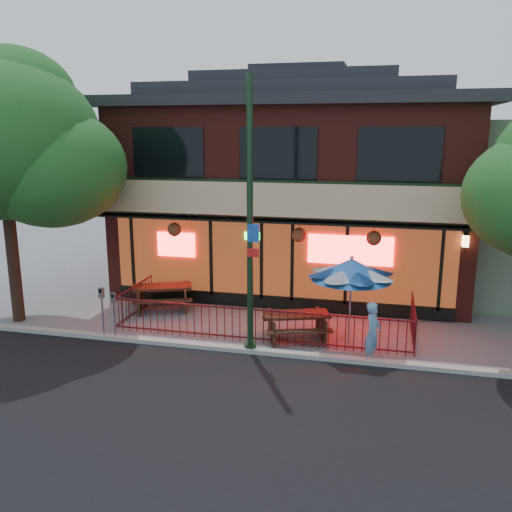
{
  "coord_description": "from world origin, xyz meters",
  "views": [
    {
      "loc": [
        3.24,
        -13.37,
        5.66
      ],
      "look_at": [
        -0.41,
        2.0,
        2.02
      ],
      "focal_mm": 38.0,
      "sensor_mm": 36.0,
      "label": 1
    }
  ],
  "objects_px": {
    "street_light": "(250,234)",
    "street_tree_left": "(3,131)",
    "pedestrian": "(373,332)",
    "parking_meter_near": "(114,308)",
    "patio_umbrella": "(351,269)",
    "parking_meter_far": "(102,304)",
    "picnic_table_right": "(297,322)",
    "picnic_table_left": "(162,294)"
  },
  "relations": [
    {
      "from": "street_light",
      "to": "street_tree_left",
      "type": "distance_m",
      "value": 7.91
    },
    {
      "from": "street_light",
      "to": "pedestrian",
      "type": "relative_size",
      "value": 4.5
    },
    {
      "from": "pedestrian",
      "to": "picnic_table_right",
      "type": "bearing_deg",
      "value": 81.81
    },
    {
      "from": "pedestrian",
      "to": "parking_meter_far",
      "type": "height_order",
      "value": "pedestrian"
    },
    {
      "from": "picnic_table_left",
      "to": "parking_meter_near",
      "type": "distance_m",
      "value": 2.8
    },
    {
      "from": "pedestrian",
      "to": "parking_meter_far",
      "type": "distance_m",
      "value": 7.34
    },
    {
      "from": "pedestrian",
      "to": "picnic_table_left",
      "type": "bearing_deg",
      "value": 87.28
    },
    {
      "from": "picnic_table_right",
      "to": "patio_umbrella",
      "type": "xyz_separation_m",
      "value": [
        1.44,
        0.0,
        1.61
      ]
    },
    {
      "from": "street_tree_left",
      "to": "pedestrian",
      "type": "height_order",
      "value": "street_tree_left"
    },
    {
      "from": "street_light",
      "to": "patio_umbrella",
      "type": "bearing_deg",
      "value": 23.9
    },
    {
      "from": "street_tree_left",
      "to": "picnic_table_left",
      "type": "distance_m",
      "value": 6.7
    },
    {
      "from": "picnic_table_right",
      "to": "parking_meter_far",
      "type": "distance_m",
      "value": 5.41
    },
    {
      "from": "parking_meter_near",
      "to": "picnic_table_right",
      "type": "bearing_deg",
      "value": 13.55
    },
    {
      "from": "street_light",
      "to": "parking_meter_far",
      "type": "xyz_separation_m",
      "value": [
        -4.2,
        -0.08,
        -2.14
      ]
    },
    {
      "from": "street_light",
      "to": "patio_umbrella",
      "type": "xyz_separation_m",
      "value": [
        2.49,
        1.1,
        -1.04
      ]
    },
    {
      "from": "street_light",
      "to": "street_tree_left",
      "type": "xyz_separation_m",
      "value": [
        -7.46,
        0.79,
        2.52
      ]
    },
    {
      "from": "parking_meter_near",
      "to": "street_light",
      "type": "bearing_deg",
      "value": 1.15
    },
    {
      "from": "street_light",
      "to": "street_tree_left",
      "type": "relative_size",
      "value": 0.87
    },
    {
      "from": "picnic_table_left",
      "to": "patio_umbrella",
      "type": "relative_size",
      "value": 0.92
    },
    {
      "from": "street_tree_left",
      "to": "pedestrian",
      "type": "relative_size",
      "value": 5.17
    },
    {
      "from": "parking_meter_near",
      "to": "parking_meter_far",
      "type": "xyz_separation_m",
      "value": [
        -0.35,
        -0.0,
        0.09
      ]
    },
    {
      "from": "street_light",
      "to": "parking_meter_near",
      "type": "distance_m",
      "value": 4.45
    },
    {
      "from": "parking_meter_far",
      "to": "street_light",
      "type": "bearing_deg",
      "value": 1.06
    },
    {
      "from": "picnic_table_right",
      "to": "patio_umbrella",
      "type": "distance_m",
      "value": 2.16
    },
    {
      "from": "patio_umbrella",
      "to": "pedestrian",
      "type": "bearing_deg",
      "value": -58.58
    },
    {
      "from": "street_tree_left",
      "to": "street_light",
      "type": "bearing_deg",
      "value": -6.04
    },
    {
      "from": "picnic_table_right",
      "to": "parking_meter_far",
      "type": "height_order",
      "value": "parking_meter_far"
    },
    {
      "from": "picnic_table_right",
      "to": "pedestrian",
      "type": "distance_m",
      "value": 2.34
    },
    {
      "from": "picnic_table_left",
      "to": "parking_meter_near",
      "type": "height_order",
      "value": "parking_meter_near"
    },
    {
      "from": "picnic_table_right",
      "to": "parking_meter_far",
      "type": "bearing_deg",
      "value": -167.34
    },
    {
      "from": "street_light",
      "to": "picnic_table_right",
      "type": "relative_size",
      "value": 3.29
    },
    {
      "from": "street_light",
      "to": "parking_meter_near",
      "type": "height_order",
      "value": "street_light"
    },
    {
      "from": "picnic_table_right",
      "to": "street_light",
      "type": "bearing_deg",
      "value": -133.64
    },
    {
      "from": "picnic_table_right",
      "to": "parking_meter_far",
      "type": "xyz_separation_m",
      "value": [
        -5.25,
        -1.18,
        0.51
      ]
    },
    {
      "from": "street_light",
      "to": "patio_umbrella",
      "type": "relative_size",
      "value": 2.83
    },
    {
      "from": "parking_meter_near",
      "to": "patio_umbrella",
      "type": "bearing_deg",
      "value": 10.55
    },
    {
      "from": "street_light",
      "to": "picnic_table_right",
      "type": "xyz_separation_m",
      "value": [
        1.05,
        1.1,
        -2.65
      ]
    },
    {
      "from": "pedestrian",
      "to": "parking_meter_near",
      "type": "bearing_deg",
      "value": 109.69
    },
    {
      "from": "street_light",
      "to": "picnic_table_left",
      "type": "distance_m",
      "value": 5.2
    },
    {
      "from": "street_tree_left",
      "to": "pedestrian",
      "type": "distance_m",
      "value": 11.69
    },
    {
      "from": "picnic_table_left",
      "to": "patio_umbrella",
      "type": "xyz_separation_m",
      "value": [
        6.09,
        -1.58,
        1.59
      ]
    },
    {
      "from": "street_tree_left",
      "to": "parking_meter_far",
      "type": "distance_m",
      "value": 5.75
    }
  ]
}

